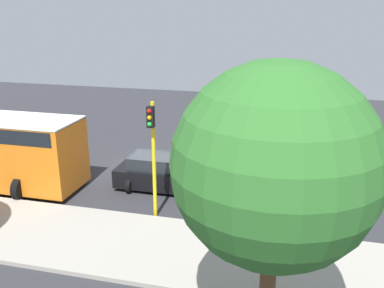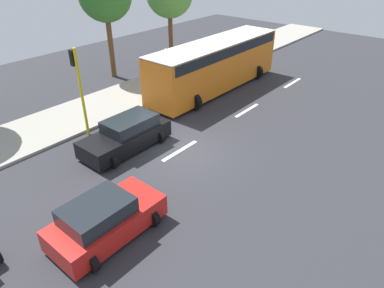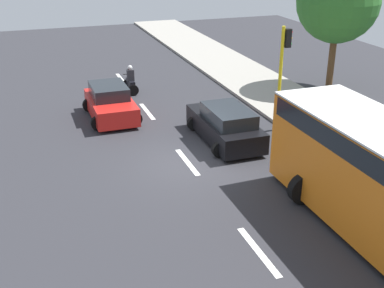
{
  "view_description": "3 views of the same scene",
  "coord_description": "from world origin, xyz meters",
  "px_view_note": "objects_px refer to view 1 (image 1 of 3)",
  "views": [
    {
      "loc": [
        18.75,
        6.83,
        7.74
      ],
      "look_at": [
        -0.88,
        1.84,
        1.16
      ],
      "focal_mm": 40.04,
      "sensor_mm": 36.0,
      "label": 1
    },
    {
      "loc": [
        -9.62,
        10.58,
        8.74
      ],
      "look_at": [
        -1.03,
        0.32,
        0.91
      ],
      "focal_mm": 32.64,
      "sensor_mm": 36.0,
      "label": 2
    },
    {
      "loc": [
        -5.44,
        -16.01,
        8.08
      ],
      "look_at": [
        -0.2,
        -1.09,
        1.22
      ],
      "focal_mm": 46.45,
      "sensor_mm": 36.0,
      "label": 3
    }
  ],
  "objects_px": {
    "car_black": "(166,173)",
    "street_tree_south": "(275,166)",
    "car_red": "(272,153)",
    "motorcycle": "(348,173)",
    "traffic_light_corner": "(153,145)"
  },
  "relations": [
    {
      "from": "car_black",
      "to": "street_tree_south",
      "type": "bearing_deg",
      "value": 31.18
    },
    {
      "from": "car_red",
      "to": "motorcycle",
      "type": "height_order",
      "value": "motorcycle"
    },
    {
      "from": "traffic_light_corner",
      "to": "street_tree_south",
      "type": "distance_m",
      "value": 7.51
    },
    {
      "from": "car_black",
      "to": "car_red",
      "type": "relative_size",
      "value": 1.14
    },
    {
      "from": "motorcycle",
      "to": "traffic_light_corner",
      "type": "height_order",
      "value": "traffic_light_corner"
    },
    {
      "from": "traffic_light_corner",
      "to": "car_red",
      "type": "bearing_deg",
      "value": 149.43
    },
    {
      "from": "street_tree_south",
      "to": "car_black",
      "type": "bearing_deg",
      "value": -148.82
    },
    {
      "from": "car_black",
      "to": "motorcycle",
      "type": "relative_size",
      "value": 2.91
    },
    {
      "from": "motorcycle",
      "to": "traffic_light_corner",
      "type": "bearing_deg",
      "value": -56.33
    },
    {
      "from": "traffic_light_corner",
      "to": "motorcycle",
      "type": "bearing_deg",
      "value": 123.67
    },
    {
      "from": "car_black",
      "to": "motorcycle",
      "type": "xyz_separation_m",
      "value": [
        -2.2,
        7.78,
        -0.07
      ]
    },
    {
      "from": "traffic_light_corner",
      "to": "street_tree_south",
      "type": "bearing_deg",
      "value": 39.43
    },
    {
      "from": "car_red",
      "to": "motorcycle",
      "type": "bearing_deg",
      "value": 63.49
    },
    {
      "from": "motorcycle",
      "to": "street_tree_south",
      "type": "bearing_deg",
      "value": -14.46
    },
    {
      "from": "motorcycle",
      "to": "car_black",
      "type": "bearing_deg",
      "value": -74.24
    }
  ]
}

